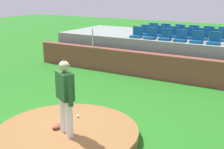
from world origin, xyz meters
TOP-DOWN VIEW (x-y plane):
  - ground_plane at (0.00, 0.00)m, footprint 60.00×60.00m
  - pitchers_mound at (0.00, 0.00)m, footprint 3.57×3.57m
  - pitcher at (0.16, -0.20)m, footprint 0.73×0.47m
  - baseball at (-0.22, 0.74)m, footprint 0.07×0.07m
  - fielding_glove at (-0.25, -0.08)m, footprint 0.22×0.31m
  - brick_barrier at (0.00, 6.23)m, footprint 12.78×0.40m
  - fence_post_left at (-3.46, 6.23)m, footprint 0.06×0.06m
  - bleacher_platform at (0.00, 8.79)m, footprint 12.05×3.96m
  - stadium_chair_0 at (-1.75, 7.34)m, footprint 0.48×0.44m
  - stadium_chair_1 at (-1.03, 7.30)m, footprint 0.48×0.44m
  - stadium_chair_2 at (-0.32, 7.34)m, footprint 0.48×0.44m
  - stadium_chair_3 at (0.37, 7.30)m, footprint 0.48×0.44m
  - stadium_chair_4 at (1.07, 7.30)m, footprint 0.48×0.44m
  - stadium_chair_5 at (1.76, 7.31)m, footprint 0.48×0.44m
  - stadium_chair_6 at (-1.72, 8.21)m, footprint 0.48×0.44m
  - stadium_chair_7 at (-1.07, 8.25)m, footprint 0.48×0.44m
  - stadium_chair_8 at (-0.34, 8.25)m, footprint 0.48×0.44m
  - stadium_chair_9 at (0.36, 8.22)m, footprint 0.48×0.44m
  - stadium_chair_10 at (1.02, 8.26)m, footprint 0.48×0.44m
  - stadium_chair_11 at (1.75, 8.26)m, footprint 0.48×0.44m
  - stadium_chair_12 at (-1.73, 9.13)m, footprint 0.48×0.44m
  - stadium_chair_13 at (-1.07, 9.13)m, footprint 0.48×0.44m
  - stadium_chair_14 at (-0.32, 9.16)m, footprint 0.48×0.44m
  - stadium_chair_15 at (0.36, 9.13)m, footprint 0.48×0.44m
  - stadium_chair_16 at (1.07, 9.12)m, footprint 0.48×0.44m
  - stadium_chair_17 at (1.74, 9.14)m, footprint 0.48×0.44m

SIDE VIEW (x-z plane):
  - ground_plane at x=0.00m, z-range 0.00..0.00m
  - pitchers_mound at x=0.00m, z-range 0.00..0.25m
  - baseball at x=-0.22m, z-range 0.25..0.33m
  - fielding_glove at x=-0.25m, z-range 0.25..0.36m
  - brick_barrier at x=0.00m, z-range 0.00..1.04m
  - bleacher_platform at x=0.00m, z-range 0.00..1.47m
  - pitcher at x=0.16m, z-range 0.40..2.24m
  - fence_post_left at x=-3.46m, z-range 1.04..1.88m
  - stadium_chair_0 at x=-1.75m, z-range 1.38..1.88m
  - stadium_chair_1 at x=-1.03m, z-range 1.38..1.88m
  - stadium_chair_2 at x=-0.32m, z-range 1.38..1.88m
  - stadium_chair_3 at x=0.37m, z-range 1.38..1.88m
  - stadium_chair_4 at x=1.07m, z-range 1.38..1.88m
  - stadium_chair_5 at x=1.76m, z-range 1.38..1.88m
  - stadium_chair_6 at x=-1.72m, z-range 1.38..1.88m
  - stadium_chair_7 at x=-1.07m, z-range 1.38..1.88m
  - stadium_chair_8 at x=-0.34m, z-range 1.38..1.88m
  - stadium_chair_9 at x=0.36m, z-range 1.38..1.88m
  - stadium_chair_10 at x=1.02m, z-range 1.38..1.88m
  - stadium_chair_11 at x=1.75m, z-range 1.38..1.88m
  - stadium_chair_12 at x=-1.73m, z-range 1.38..1.88m
  - stadium_chair_13 at x=-1.07m, z-range 1.38..1.88m
  - stadium_chair_14 at x=-0.32m, z-range 1.38..1.88m
  - stadium_chair_15 at x=0.36m, z-range 1.38..1.88m
  - stadium_chair_16 at x=1.07m, z-range 1.38..1.88m
  - stadium_chair_17 at x=1.74m, z-range 1.38..1.88m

